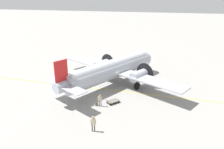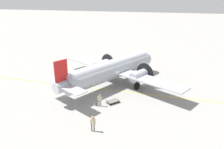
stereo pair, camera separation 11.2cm
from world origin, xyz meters
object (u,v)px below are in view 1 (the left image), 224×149
(suitcase_near_door, at_px, (97,104))
(baggage_cart, at_px, (113,101))
(passenger_boarding, at_px, (100,99))
(airliner_main, at_px, (114,69))
(crew_foreground, at_px, (93,122))

(suitcase_near_door, bearing_deg, baggage_cart, -143.82)
(passenger_boarding, relative_size, suitcase_near_door, 3.17)
(airliner_main, bearing_deg, crew_foreground, -146.89)
(passenger_boarding, height_order, suitcase_near_door, passenger_boarding)
(suitcase_near_door, bearing_deg, passenger_boarding, -178.53)
(airliner_main, bearing_deg, baggage_cart, -138.52)
(airliner_main, distance_m, suitcase_near_door, 7.86)
(crew_foreground, height_order, passenger_boarding, crew_foreground)
(crew_foreground, bearing_deg, baggage_cart, 80.22)
(crew_foreground, distance_m, passenger_boarding, 5.39)
(crew_foreground, xyz_separation_m, suitcase_near_door, (1.48, -5.28, -0.85))
(crew_foreground, relative_size, baggage_cart, 0.96)
(airliner_main, height_order, suitcase_near_door, airliner_main)
(passenger_boarding, relative_size, baggage_cart, 0.87)
(airliner_main, distance_m, passenger_boarding, 7.66)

